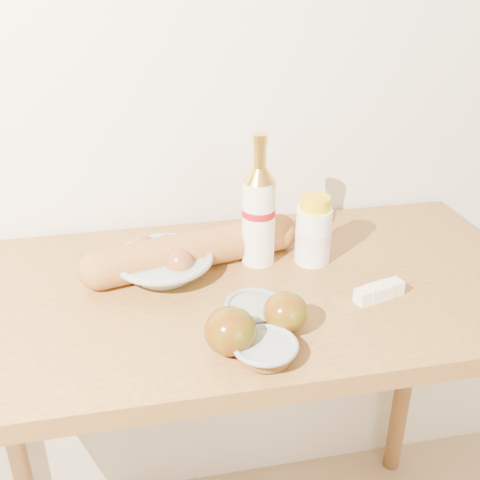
# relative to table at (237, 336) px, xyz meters

# --- Properties ---
(back_wall) EXTENTS (3.50, 0.02, 2.60)m
(back_wall) POSITION_rel_table_xyz_m (0.00, 0.33, 0.52)
(back_wall) COLOR silver
(back_wall) RESTS_ON ground
(table) EXTENTS (1.20, 0.60, 0.90)m
(table) POSITION_rel_table_xyz_m (0.00, 0.00, 0.00)
(table) COLOR #A77436
(table) RESTS_ON ground
(bourbon_bottle) EXTENTS (0.09, 0.09, 0.28)m
(bourbon_bottle) POSITION_rel_table_xyz_m (0.06, 0.09, 0.24)
(bourbon_bottle) COLOR white
(bourbon_bottle) RESTS_ON table
(cream_bottle) EXTENTS (0.08, 0.08, 0.15)m
(cream_bottle) POSITION_rel_table_xyz_m (0.18, 0.07, 0.19)
(cream_bottle) COLOR white
(cream_bottle) RESTS_ON table
(egg_bowl) EXTENTS (0.26, 0.26, 0.07)m
(egg_bowl) POSITION_rel_table_xyz_m (-0.14, 0.08, 0.15)
(egg_bowl) COLOR #95A29C
(egg_bowl) RESTS_ON table
(baguette) EXTENTS (0.48, 0.18, 0.08)m
(baguette) POSITION_rel_table_xyz_m (-0.07, 0.09, 0.16)
(baguette) COLOR #BC7B39
(baguette) RESTS_ON table
(apple_redgreen_front) EXTENTS (0.11, 0.11, 0.08)m
(apple_redgreen_front) POSITION_rel_table_xyz_m (-0.05, -0.20, 0.16)
(apple_redgreen_front) COLOR maroon
(apple_redgreen_front) RESTS_ON table
(apple_redgreen_right) EXTENTS (0.10, 0.10, 0.07)m
(apple_redgreen_right) POSITION_rel_table_xyz_m (0.06, -0.16, 0.16)
(apple_redgreen_right) COLOR maroon
(apple_redgreen_right) RESTS_ON table
(sugar_bowl) EXTENTS (0.15, 0.15, 0.03)m
(sugar_bowl) POSITION_rel_table_xyz_m (0.00, -0.23, 0.14)
(sugar_bowl) COLOR gray
(sugar_bowl) RESTS_ON table
(syrup_bowl) EXTENTS (0.13, 0.13, 0.03)m
(syrup_bowl) POSITION_rel_table_xyz_m (0.01, -0.11, 0.14)
(syrup_bowl) COLOR gray
(syrup_bowl) RESTS_ON table
(butter_stick) EXTENTS (0.11, 0.06, 0.03)m
(butter_stick) POSITION_rel_table_xyz_m (0.26, -0.10, 0.14)
(butter_stick) COLOR #FFFAC5
(butter_stick) RESTS_ON table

